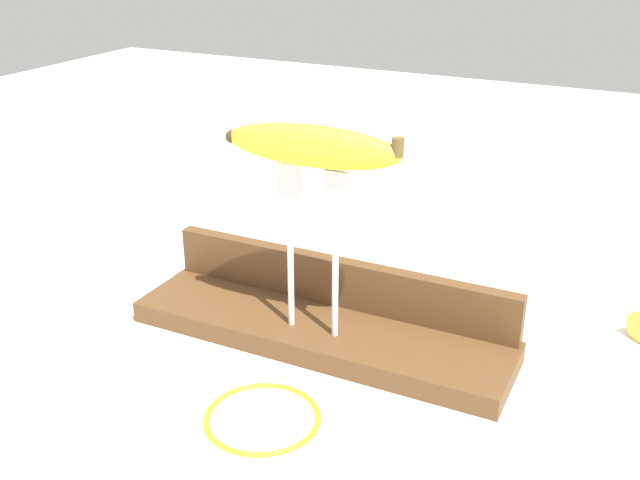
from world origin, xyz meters
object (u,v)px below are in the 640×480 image
fork_stand_center (313,236)px  wire_coil (262,416)px  fork_fallen_near (232,204)px  banana_raised_center (312,146)px

fork_stand_center → wire_coil: 0.19m
fork_fallen_near → wire_coil: size_ratio=1.53×
wire_coil → fork_fallen_near: bearing=125.3°
banana_raised_center → wire_coil: bearing=-84.4°
banana_raised_center → fork_fallen_near: bearing=133.6°
fork_stand_center → wire_coil: (0.01, -0.13, -0.13)m
fork_fallen_near → wire_coil: 0.57m
banana_raised_center → fork_stand_center: bearing=3.5°
banana_raised_center → fork_fallen_near: 0.51m
banana_raised_center → wire_coil: 0.27m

